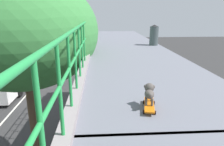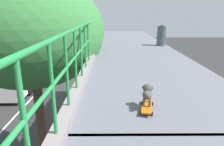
% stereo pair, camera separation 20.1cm
% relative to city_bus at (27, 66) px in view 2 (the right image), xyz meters
% --- Properties ---
extents(city_bus, '(2.71, 10.59, 3.46)m').
position_rel_city_bus_xyz_m(city_bus, '(0.00, 0.00, 0.00)').
color(city_bus, white).
rests_on(city_bus, ground).
extents(roadside_tree_mid, '(5.42, 5.42, 8.48)m').
position_rel_city_bus_xyz_m(roadside_tree_mid, '(5.53, -12.30, 4.44)').
color(roadside_tree_mid, brown).
rests_on(roadside_tree_mid, ground).
extents(toy_skateboard, '(0.27, 0.57, 0.08)m').
position_rel_city_bus_xyz_m(toy_skateboard, '(9.05, -17.06, 3.74)').
color(toy_skateboard, orange).
rests_on(toy_skateboard, overpass_deck).
extents(small_dog, '(0.21, 0.36, 0.30)m').
position_rel_city_bus_xyz_m(small_dog, '(9.06, -16.99, 3.94)').
color(small_dog, '#4F4944').
rests_on(small_dog, toy_skateboard).
extents(litter_bin, '(0.40, 0.40, 0.94)m').
position_rel_city_bus_xyz_m(litter_bin, '(10.80, -10.59, 4.16)').
color(litter_bin, '#434D4F').
rests_on(litter_bin, overpass_deck).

